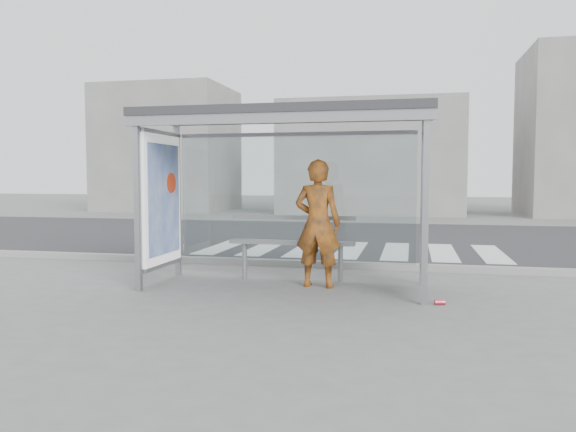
# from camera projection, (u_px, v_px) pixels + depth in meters

# --- Properties ---
(ground) EXTENTS (80.00, 80.00, 0.00)m
(ground) POSITION_uv_depth(u_px,v_px,m) (285.00, 288.00, 8.35)
(ground) COLOR #60605E
(ground) RESTS_ON ground
(road) EXTENTS (30.00, 10.00, 0.01)m
(road) POSITION_uv_depth(u_px,v_px,m) (342.00, 238.00, 15.16)
(road) COLOR #2A2A2D
(road) RESTS_ON ground
(curb) EXTENTS (30.00, 0.18, 0.12)m
(curb) POSITION_uv_depth(u_px,v_px,m) (308.00, 264.00, 10.24)
(curb) COLOR gray
(curb) RESTS_ON ground
(crosswalk) EXTENTS (6.55, 3.00, 0.00)m
(crosswalk) POSITION_uv_depth(u_px,v_px,m) (351.00, 250.00, 12.62)
(crosswalk) COLOR silver
(crosswalk) RESTS_ON ground
(bus_shelter) EXTENTS (4.25, 1.65, 2.62)m
(bus_shelter) POSITION_uv_depth(u_px,v_px,m) (261.00, 154.00, 8.35)
(bus_shelter) COLOR gray
(bus_shelter) RESTS_ON ground
(building_left) EXTENTS (6.00, 5.00, 6.00)m
(building_left) POSITION_uv_depth(u_px,v_px,m) (169.00, 150.00, 27.82)
(building_left) COLOR slate
(building_left) RESTS_ON ground
(building_center) EXTENTS (8.00, 5.00, 5.00)m
(building_center) POSITION_uv_depth(u_px,v_px,m) (372.00, 158.00, 25.70)
(building_center) COLOR slate
(building_center) RESTS_ON ground
(person) EXTENTS (0.73, 0.51, 1.91)m
(person) POSITION_uv_depth(u_px,v_px,m) (318.00, 224.00, 8.34)
(person) COLOR orange
(person) RESTS_ON ground
(bench) EXTENTS (2.00, 0.24, 1.03)m
(bench) POSITION_uv_depth(u_px,v_px,m) (292.00, 243.00, 8.88)
(bench) COLOR slate
(bench) RESTS_ON ground
(soda_can) EXTENTS (0.14, 0.10, 0.07)m
(soda_can) POSITION_uv_depth(u_px,v_px,m) (440.00, 302.00, 7.21)
(soda_can) COLOR #E14259
(soda_can) RESTS_ON ground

